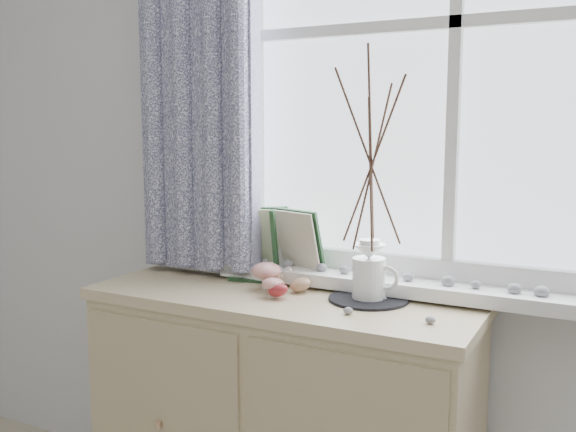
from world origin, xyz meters
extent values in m
cube|color=silver|center=(0.00, 2.00, 1.30)|extent=(4.00, 0.04, 2.60)
cube|color=silver|center=(0.30, 2.00, 1.65)|extent=(1.30, 0.01, 1.40)
cube|color=white|center=(0.30, 1.92, 0.88)|extent=(1.45, 0.16, 0.04)
cube|color=#090A32|center=(-0.52, 1.87, 1.68)|extent=(0.44, 0.06, 1.61)
cube|color=beige|center=(-0.15, 1.75, 0.41)|extent=(1.17, 0.43, 0.81)
cube|color=beige|center=(-0.15, 1.75, 0.83)|extent=(1.20, 0.45, 0.03)
cylinder|color=silver|center=(-0.22, 1.78, 0.88)|extent=(0.03, 0.03, 0.06)
ellipsoid|color=#AE1405|center=(-0.22, 1.78, 0.91)|extent=(0.09, 0.09, 0.05)
cylinder|color=silver|center=(-0.16, 1.71, 0.87)|extent=(0.03, 0.03, 0.04)
ellipsoid|color=#AE1405|center=(-0.16, 1.71, 0.89)|extent=(0.06, 0.06, 0.04)
ellipsoid|color=tan|center=(-0.18, 1.77, 0.88)|extent=(0.05, 0.04, 0.07)
ellipsoid|color=tan|center=(-0.22, 1.84, 0.88)|extent=(0.05, 0.04, 0.07)
ellipsoid|color=maroon|center=(-0.14, 1.71, 0.88)|extent=(0.05, 0.04, 0.07)
ellipsoid|color=tan|center=(-0.11, 1.80, 0.88)|extent=(0.05, 0.04, 0.07)
cylinder|color=black|center=(0.11, 1.81, 0.85)|extent=(0.23, 0.23, 0.01)
cylinder|color=white|center=(0.11, 1.81, 0.92)|extent=(0.11, 0.11, 0.12)
cone|color=white|center=(0.11, 1.81, 1.00)|extent=(0.10, 0.10, 0.04)
cylinder|color=white|center=(0.11, 1.81, 1.02)|extent=(0.06, 0.06, 0.03)
torus|color=white|center=(0.16, 1.81, 0.92)|extent=(0.07, 0.02, 0.07)
ellipsoid|color=#99999C|center=(0.11, 1.65, 0.86)|extent=(0.03, 0.02, 0.02)
ellipsoid|color=#99999C|center=(0.15, 1.81, 0.86)|extent=(0.03, 0.02, 0.02)
ellipsoid|color=#99999C|center=(0.33, 1.67, 0.86)|extent=(0.03, 0.02, 0.02)
ellipsoid|color=#99999C|center=(0.03, 1.85, 0.86)|extent=(0.03, 0.02, 0.02)
camera|label=1|loc=(0.74, 0.09, 1.36)|focal=40.00mm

